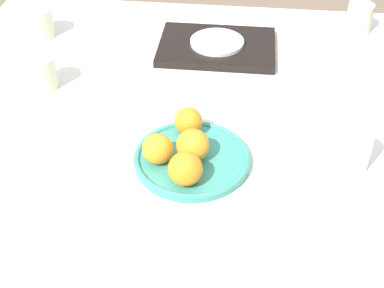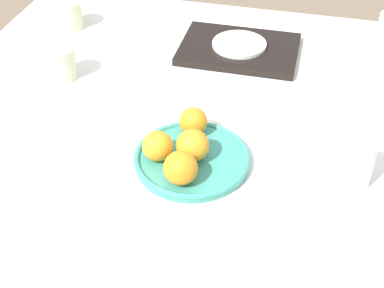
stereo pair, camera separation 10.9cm
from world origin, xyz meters
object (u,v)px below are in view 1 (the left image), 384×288
object	(u,v)px
fruit_platter	(192,159)
cup_0	(39,23)
orange_3	(188,121)
cup_1	(42,72)
orange_2	(185,169)
water_glass	(354,148)
cup_2	(359,18)
side_plate	(217,42)
serving_tray	(217,47)
orange_0	(193,145)
orange_1	(158,149)

from	to	relation	value
fruit_platter	cup_0	distance (m)	0.71
orange_3	cup_1	xyz separation A→B (m)	(-0.38, 0.16, -0.00)
orange_2	water_glass	bearing A→B (deg)	16.04
cup_1	cup_2	bearing A→B (deg)	25.55
side_plate	cup_1	bearing A→B (deg)	-151.01
orange_3	serving_tray	world-z (taller)	orange_3
orange_2	serving_tray	xyz separation A→B (m)	(0.02, 0.55, -0.04)
water_glass	cup_1	xyz separation A→B (m)	(-0.73, 0.22, -0.01)
side_plate	serving_tray	bearing A→B (deg)	0.00
fruit_platter	side_plate	distance (m)	0.48
fruit_platter	cup_2	bearing A→B (deg)	56.78
orange_0	orange_1	size ratio (longest dim) A/B	1.08
orange_0	water_glass	distance (m)	0.33
orange_0	orange_3	size ratio (longest dim) A/B	1.11
orange_1	orange_3	size ratio (longest dim) A/B	1.03
fruit_platter	cup_1	xyz separation A→B (m)	(-0.40, 0.24, 0.03)
serving_tray	cup_1	distance (m)	0.48
serving_tray	cup_0	world-z (taller)	cup_0
orange_0	serving_tray	size ratio (longest dim) A/B	0.21
fruit_platter	orange_2	world-z (taller)	orange_2
fruit_platter	cup_1	distance (m)	0.47
orange_0	orange_3	bearing A→B (deg)	102.68
serving_tray	cup_1	bearing A→B (deg)	-151.01
fruit_platter	serving_tray	size ratio (longest dim) A/B	0.77
orange_0	orange_1	world-z (taller)	orange_0
orange_3	side_plate	xyz separation A→B (m)	(0.03, 0.39, -0.02)
orange_0	side_plate	distance (m)	0.48
side_plate	cup_0	bearing A→B (deg)	176.88
orange_2	orange_3	bearing A→B (deg)	94.57
fruit_platter	orange_3	xyz separation A→B (m)	(-0.02, 0.08, 0.03)
cup_1	orange_3	bearing A→B (deg)	-23.03
orange_2	serving_tray	bearing A→B (deg)	87.88
orange_2	water_glass	size ratio (longest dim) A/B	0.67
orange_2	cup_2	size ratio (longest dim) A/B	0.82
water_glass	cup_2	world-z (taller)	water_glass
orange_3	side_plate	distance (m)	0.40
serving_tray	cup_2	distance (m)	0.43
side_plate	cup_1	size ratio (longest dim) A/B	1.80
fruit_platter	cup_1	bearing A→B (deg)	148.59
fruit_platter	orange_0	world-z (taller)	orange_0
side_plate	cup_1	distance (m)	0.48
orange_2	orange_0	bearing A→B (deg)	85.05
water_glass	side_plate	world-z (taller)	water_glass
water_glass	serving_tray	size ratio (longest dim) A/B	0.32
serving_tray	cup_0	xyz separation A→B (m)	(-0.51, 0.03, 0.03)
orange_0	cup_0	size ratio (longest dim) A/B	0.84
orange_0	cup_1	distance (m)	0.47
water_glass	orange_0	bearing A→B (deg)	-176.02
serving_tray	orange_3	bearing A→B (deg)	-94.77
fruit_platter	orange_3	world-z (taller)	orange_3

